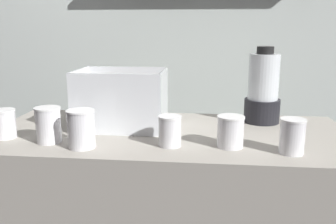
{
  "coord_description": "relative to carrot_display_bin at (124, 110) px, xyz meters",
  "views": [
    {
      "loc": [
        0.15,
        -1.35,
        1.3
      ],
      "look_at": [
        0.0,
        0.0,
        0.98
      ],
      "focal_mm": 38.86,
      "sensor_mm": 36.0,
      "label": 1
    }
  ],
  "objects": [
    {
      "name": "blender_pitcher",
      "position": [
        0.57,
        0.15,
        0.07
      ],
      "size": [
        0.15,
        0.15,
        0.32
      ],
      "color": "black",
      "rests_on": "counter"
    },
    {
      "name": "juice_cup_beet_left",
      "position": [
        -0.22,
        -0.22,
        -0.01
      ],
      "size": [
        0.09,
        0.09,
        0.13
      ],
      "color": "white",
      "rests_on": "counter"
    },
    {
      "name": "juice_cup_orange_far_left",
      "position": [
        -0.41,
        -0.19,
        -0.03
      ],
      "size": [
        0.08,
        0.08,
        0.11
      ],
      "color": "white",
      "rests_on": "counter"
    },
    {
      "name": "carrot_display_bin",
      "position": [
        0.0,
        0.0,
        0.0
      ],
      "size": [
        0.35,
        0.24,
        0.23
      ],
      "color": "white",
      "rests_on": "counter"
    },
    {
      "name": "back_wall_unit",
      "position": [
        0.19,
        0.71,
        0.29
      ],
      "size": [
        2.6,
        0.24,
        2.5
      ],
      "color": "silver",
      "rests_on": "ground_plane"
    },
    {
      "name": "juice_cup_beet_far_right",
      "position": [
        0.41,
        -0.2,
        -0.02
      ],
      "size": [
        0.09,
        0.09,
        0.11
      ],
      "color": "white",
      "rests_on": "counter"
    },
    {
      "name": "juice_cup_carrot_rightmost",
      "position": [
        0.61,
        -0.25,
        -0.02
      ],
      "size": [
        0.08,
        0.08,
        0.12
      ],
      "color": "white",
      "rests_on": "counter"
    },
    {
      "name": "juice_cup_orange_right",
      "position": [
        0.21,
        -0.22,
        -0.02
      ],
      "size": [
        0.08,
        0.08,
        0.11
      ],
      "color": "white",
      "rests_on": "counter"
    },
    {
      "name": "juice_cup_mango_middle",
      "position": [
        -0.09,
        -0.26,
        -0.02
      ],
      "size": [
        0.1,
        0.1,
        0.13
      ],
      "color": "white",
      "rests_on": "counter"
    }
  ]
}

